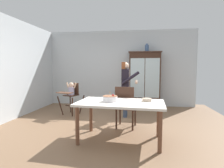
# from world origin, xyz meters

# --- Properties ---
(ground_plane) EXTENTS (6.24, 6.24, 0.00)m
(ground_plane) POSITION_xyz_m (0.00, 0.00, 0.00)
(ground_plane) COLOR brown
(wall_back) EXTENTS (5.32, 0.06, 2.70)m
(wall_back) POSITION_xyz_m (0.00, 2.63, 1.35)
(wall_back) COLOR silver
(wall_back) RESTS_ON ground_plane
(wall_left) EXTENTS (0.06, 5.32, 2.70)m
(wall_left) POSITION_xyz_m (-2.63, 0.00, 1.35)
(wall_left) COLOR silver
(wall_left) RESTS_ON ground_plane
(china_cabinet) EXTENTS (1.10, 0.48, 1.92)m
(china_cabinet) POSITION_xyz_m (0.89, 2.37, 0.97)
(china_cabinet) COLOR #382116
(china_cabinet) RESTS_ON ground_plane
(ceramic_vase) EXTENTS (0.13, 0.13, 0.27)m
(ceramic_vase) POSITION_xyz_m (0.95, 2.37, 2.04)
(ceramic_vase) COLOR #3D567F
(ceramic_vase) RESTS_ON china_cabinet
(high_chair_with_toddler) EXTENTS (0.73, 0.81, 0.95)m
(high_chair_with_toddler) POSITION_xyz_m (-1.27, 1.06, 0.65)
(high_chair_with_toddler) COLOR #382116
(high_chair_with_toddler) RESTS_ON ground_plane
(adult_person) EXTENTS (0.49, 0.48, 1.53)m
(adult_person) POSITION_xyz_m (0.33, 1.04, 0.97)
(adult_person) COLOR #33425B
(adult_person) RESTS_ON ground_plane
(dining_table) EXTENTS (1.67, 1.03, 0.74)m
(dining_table) POSITION_xyz_m (0.35, -0.67, 0.65)
(dining_table) COLOR silver
(dining_table) RESTS_ON ground_plane
(birthday_cake) EXTENTS (0.28, 0.28, 0.19)m
(birthday_cake) POSITION_xyz_m (0.15, -0.65, 0.79)
(birthday_cake) COLOR white
(birthday_cake) RESTS_ON dining_table
(serving_bowl) EXTENTS (0.18, 0.18, 0.05)m
(serving_bowl) POSITION_xyz_m (0.84, -0.53, 0.77)
(serving_bowl) COLOR #C6AD93
(serving_bowl) RESTS_ON dining_table
(dining_chair_far_side) EXTENTS (0.49, 0.49, 0.96)m
(dining_chair_far_side) POSITION_xyz_m (0.39, 0.01, 0.56)
(dining_chair_far_side) COLOR #382116
(dining_chair_far_side) RESTS_ON ground_plane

